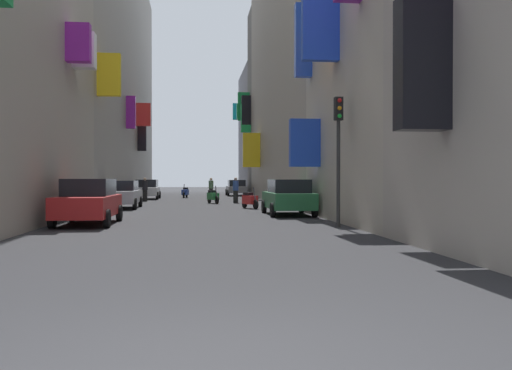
# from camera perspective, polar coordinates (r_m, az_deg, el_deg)

# --- Properties ---
(ground_plane) EXTENTS (140.00, 140.00, 0.00)m
(ground_plane) POSITION_cam_1_polar(r_m,az_deg,el_deg) (34.56, -6.19, -1.97)
(ground_plane) COLOR #2D2D30
(building_left_mid_b) EXTENTS (7.35, 36.77, 21.00)m
(building_left_mid_b) POSITION_cam_1_polar(r_m,az_deg,el_deg) (47.64, -16.10, 11.42)
(building_left_mid_b) COLOR gray
(building_left_mid_b) RESTS_ON ground
(building_right_mid_a) EXTENTS (7.32, 10.41, 12.87)m
(building_right_mid_a) POSITION_cam_1_polar(r_m,az_deg,el_deg) (21.85, 15.94, 13.47)
(building_right_mid_a) COLOR #BCB29E
(building_right_mid_a) RESTS_ON ground
(building_right_mid_b) EXTENTS (7.36, 24.60, 17.73)m
(building_right_mid_b) POSITION_cam_1_polar(r_m,az_deg,el_deg) (38.79, 5.93, 11.47)
(building_right_mid_b) COLOR #9E9384
(building_right_mid_b) RESTS_ON ground
(building_right_mid_c) EXTENTS (7.17, 3.74, 17.24)m
(building_right_mid_c) POSITION_cam_1_polar(r_m,az_deg,el_deg) (52.49, 2.57, 8.35)
(building_right_mid_c) COLOR slate
(building_right_mid_c) RESTS_ON ground
(building_right_far) EXTENTS (6.93, 11.25, 13.06)m
(building_right_far) POSITION_cam_1_polar(r_m,az_deg,el_deg) (59.65, 1.48, 5.42)
(building_right_far) COLOR gray
(building_right_far) RESTS_ON ground
(parked_car_grey) EXTENTS (1.86, 4.42, 1.46)m
(parked_car_grey) POSITION_cam_1_polar(r_m,az_deg,el_deg) (51.14, -2.04, -0.26)
(parked_car_grey) COLOR slate
(parked_car_grey) RESTS_ON ground
(parked_car_red) EXTENTS (1.89, 4.39, 1.58)m
(parked_car_red) POSITION_cam_1_polar(r_m,az_deg,el_deg) (19.97, -16.90, -1.57)
(parked_car_red) COLOR #B21E1E
(parked_car_red) RESTS_ON ground
(parked_car_white) EXTENTS (1.96, 4.25, 1.51)m
(parked_car_white) POSITION_cam_1_polar(r_m,az_deg,el_deg) (43.68, -11.20, -0.40)
(parked_car_white) COLOR white
(parked_car_white) RESTS_ON ground
(parked_car_green) EXTENTS (1.93, 4.36, 1.55)m
(parked_car_green) POSITION_cam_1_polar(r_m,az_deg,el_deg) (24.05, 3.34, -1.20)
(parked_car_green) COLOR #236638
(parked_car_green) RESTS_ON ground
(parked_car_silver) EXTENTS (1.91, 4.31, 1.48)m
(parked_car_silver) POSITION_cam_1_polar(r_m,az_deg,el_deg) (30.31, -13.74, -0.89)
(parked_car_silver) COLOR #B7B7BC
(parked_car_silver) RESTS_ON ground
(scooter_blue) EXTENTS (0.61, 1.77, 1.13)m
(scooter_blue) POSITION_cam_1_polar(r_m,az_deg,el_deg) (45.99, -7.32, -0.74)
(scooter_blue) COLOR #2D4CAD
(scooter_blue) RESTS_ON ground
(scooter_green) EXTENTS (0.77, 1.77, 1.13)m
(scooter_green) POSITION_cam_1_polar(r_m,az_deg,el_deg) (35.25, -4.47, -1.16)
(scooter_green) COLOR #287F3D
(scooter_green) RESTS_ON ground
(scooter_red) EXTENTS (0.78, 1.73, 1.13)m
(scooter_red) POSITION_cam_1_polar(r_m,az_deg,el_deg) (29.18, -0.64, -1.54)
(scooter_red) COLOR red
(scooter_red) RESTS_ON ground
(pedestrian_crossing) EXTENTS (0.42, 0.42, 1.65)m
(pedestrian_crossing) POSITION_cam_1_polar(r_m,az_deg,el_deg) (43.96, -4.66, -0.34)
(pedestrian_crossing) COLOR black
(pedestrian_crossing) RESTS_ON ground
(pedestrian_near_left) EXTENTS (0.52, 0.52, 1.65)m
(pedestrian_near_left) POSITION_cam_1_polar(r_m,az_deg,el_deg) (39.50, -11.39, -0.46)
(pedestrian_near_left) COLOR black
(pedestrian_near_left) RESTS_ON ground
(pedestrian_near_right) EXTENTS (0.40, 0.40, 1.66)m
(pedestrian_near_right) POSITION_cam_1_polar(r_m,az_deg,el_deg) (36.10, -2.11, -0.54)
(pedestrian_near_right) COLOR black
(pedestrian_near_right) RESTS_ON ground
(traffic_light_near_corner) EXTENTS (0.26, 0.34, 4.23)m
(traffic_light_near_corner) POSITION_cam_1_polar(r_m,az_deg,el_deg) (18.18, 8.51, 4.76)
(traffic_light_near_corner) COLOR #2D2D2D
(traffic_light_near_corner) RESTS_ON ground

